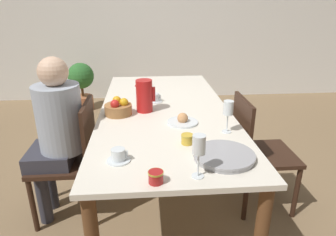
# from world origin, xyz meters

# --- Properties ---
(ground_plane) EXTENTS (20.00, 20.00, 0.00)m
(ground_plane) POSITION_xyz_m (0.00, 0.00, 0.00)
(ground_plane) COLOR #7F6647
(wall_back) EXTENTS (10.00, 0.06, 2.60)m
(wall_back) POSITION_xyz_m (0.00, 2.65, 1.30)
(wall_back) COLOR white
(wall_back) RESTS_ON ground_plane
(dining_table) EXTENTS (0.95, 2.05, 0.73)m
(dining_table) POSITION_xyz_m (0.00, 0.00, 0.65)
(dining_table) COLOR silver
(dining_table) RESTS_ON ground_plane
(chair_person_side) EXTENTS (0.42, 0.42, 0.86)m
(chair_person_side) POSITION_xyz_m (-0.66, -0.19, 0.47)
(chair_person_side) COLOR #331E14
(chair_person_side) RESTS_ON ground_plane
(chair_opposite) EXTENTS (0.42, 0.42, 0.86)m
(chair_opposite) POSITION_xyz_m (0.66, -0.20, 0.47)
(chair_opposite) COLOR #331E14
(chair_opposite) RESTS_ON ground_plane
(person_seated) EXTENTS (0.39, 0.41, 1.17)m
(person_seated) POSITION_xyz_m (-0.75, -0.20, 0.69)
(person_seated) COLOR #33333D
(person_seated) RESTS_ON ground_plane
(red_pitcher) EXTENTS (0.14, 0.12, 0.23)m
(red_pitcher) POSITION_xyz_m (-0.15, -0.03, 0.85)
(red_pitcher) COLOR red
(red_pitcher) RESTS_ON dining_table
(wine_glass_water) EXTENTS (0.06, 0.06, 0.20)m
(wine_glass_water) POSITION_xyz_m (0.35, -0.45, 0.88)
(wine_glass_water) COLOR white
(wine_glass_water) RESTS_ON dining_table
(wine_glass_juice) EXTENTS (0.06, 0.06, 0.21)m
(wine_glass_juice) POSITION_xyz_m (0.09, -0.93, 0.89)
(wine_glass_juice) COLOR white
(wine_glass_juice) RESTS_ON dining_table
(teacup_near_person) EXTENTS (0.12, 0.12, 0.07)m
(teacup_near_person) POSITION_xyz_m (-0.29, -0.75, 0.76)
(teacup_near_person) COLOR silver
(teacup_near_person) RESTS_ON dining_table
(teacup_across) EXTENTS (0.12, 0.12, 0.07)m
(teacup_across) POSITION_xyz_m (-0.07, 0.18, 0.76)
(teacup_across) COLOR silver
(teacup_across) RESTS_ON dining_table
(serving_tray) EXTENTS (0.32, 0.32, 0.03)m
(serving_tray) POSITION_xyz_m (0.25, -0.77, 0.75)
(serving_tray) COLOR #9E9EA3
(serving_tray) RESTS_ON dining_table
(bread_plate) EXTENTS (0.20, 0.20, 0.07)m
(bread_plate) POSITION_xyz_m (0.10, -0.28, 0.75)
(bread_plate) COLOR silver
(bread_plate) RESTS_ON dining_table
(jam_jar_amber) EXTENTS (0.07, 0.07, 0.06)m
(jam_jar_amber) POSITION_xyz_m (-0.11, -0.96, 0.77)
(jam_jar_amber) COLOR #A81E1E
(jam_jar_amber) RESTS_ON dining_table
(jam_jar_red) EXTENTS (0.07, 0.07, 0.06)m
(jam_jar_red) POSITION_xyz_m (0.09, -0.58, 0.77)
(jam_jar_red) COLOR gold
(jam_jar_red) RESTS_ON dining_table
(fruit_bowl) EXTENTS (0.19, 0.19, 0.12)m
(fruit_bowl) POSITION_xyz_m (-0.34, -0.08, 0.78)
(fruit_bowl) COLOR #9E6B3D
(fruit_bowl) RESTS_ON dining_table
(potted_plant) EXTENTS (0.36, 0.36, 0.68)m
(potted_plant) POSITION_xyz_m (-1.04, 2.12, 0.40)
(potted_plant) COLOR #A8603D
(potted_plant) RESTS_ON ground_plane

